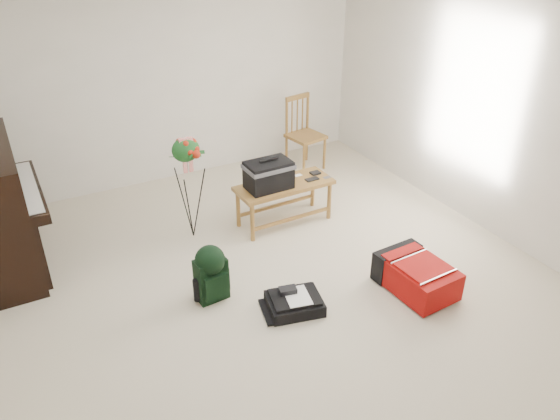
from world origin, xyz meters
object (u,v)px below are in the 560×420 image
dining_chair (304,134)px  black_duffel (294,302)px  red_suitcase (413,273)px  bench (274,178)px  flower_stand (189,189)px  green_backpack (211,271)px

dining_chair → black_duffel: dining_chair is taller
red_suitcase → bench: bearing=107.6°
bench → flower_stand: size_ratio=0.93×
red_suitcase → green_backpack: (-1.70, 0.73, 0.14)m
flower_stand → black_duffel: bearing=-75.6°
black_duffel → flower_stand: 1.70m
bench → red_suitcase: (0.61, -1.61, -0.43)m
red_suitcase → green_backpack: bearing=153.8°
red_suitcase → flower_stand: size_ratio=0.62×
black_duffel → flower_stand: size_ratio=0.46×
green_backpack → flower_stand: size_ratio=0.47×
red_suitcase → green_backpack: size_ratio=1.32×
green_backpack → red_suitcase: bearing=-27.7°
dining_chair → green_backpack: dining_chair is taller
dining_chair → flower_stand: (-1.95, -0.96, 0.10)m
bench → flower_stand: (-0.87, 0.22, -0.02)m
black_duffel → flower_stand: bearing=115.6°
red_suitcase → black_duffel: red_suitcase is taller
bench → green_backpack: size_ratio=1.97×
bench → black_duffel: bench is taller
green_backpack → dining_chair: bearing=38.9°
bench → black_duffel: size_ratio=2.00×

